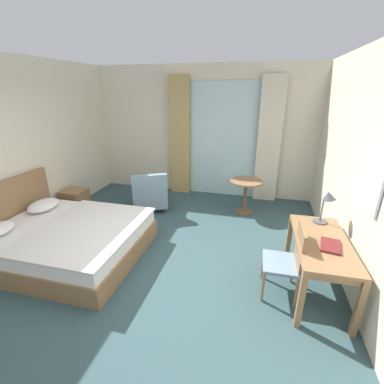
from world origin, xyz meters
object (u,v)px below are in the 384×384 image
at_px(writing_desk, 321,247).
at_px(closed_book, 331,246).
at_px(armchair_by_window, 149,194).
at_px(round_cafe_table, 246,189).
at_px(desk_chair, 289,258).
at_px(desk_lamp, 327,200).
at_px(bed, 64,238).
at_px(nightstand, 75,201).

xyz_separation_m(writing_desk, closed_book, (0.06, -0.12, 0.10)).
height_order(armchair_by_window, round_cafe_table, armchair_by_window).
distance_m(desk_chair, armchair_by_window, 3.26).
distance_m(desk_chair, desk_lamp, 0.93).
bearing_deg(desk_lamp, writing_desk, -100.12).
distance_m(writing_desk, round_cafe_table, 2.35).
distance_m(writing_desk, armchair_by_window, 3.49).
bearing_deg(round_cafe_table, desk_chair, -73.75).
bearing_deg(closed_book, armchair_by_window, 158.52).
xyz_separation_m(bed, armchair_by_window, (0.58, 1.89, 0.06)).
bearing_deg(writing_desk, desk_lamp, 79.88).
xyz_separation_m(writing_desk, desk_chair, (-0.36, -0.13, -0.13)).
height_order(nightstand, round_cafe_table, round_cafe_table).
bearing_deg(bed, round_cafe_table, 40.98).
relative_size(nightstand, armchair_by_window, 0.47).
height_order(nightstand, closed_book, closed_book).
distance_m(desk_chair, closed_book, 0.48).
xyz_separation_m(nightstand, desk_lamp, (4.44, -0.77, 0.80)).
distance_m(bed, desk_lamp, 3.76).
bearing_deg(nightstand, closed_book, -17.27).
bearing_deg(desk_chair, desk_lamp, 53.81).
relative_size(nightstand, desk_lamp, 1.06).
height_order(bed, writing_desk, bed).
xyz_separation_m(desk_chair, desk_lamp, (0.44, 0.61, 0.54)).
xyz_separation_m(desk_chair, armchair_by_window, (-2.61, 1.93, -0.17)).
bearing_deg(bed, armchair_by_window, 73.00).
xyz_separation_m(armchair_by_window, round_cafe_table, (1.96, 0.31, 0.18)).
distance_m(bed, nightstand, 1.56).
relative_size(writing_desk, desk_lamp, 2.85).
bearing_deg(desk_chair, writing_desk, 19.50).
xyz_separation_m(bed, nightstand, (-0.81, 1.33, -0.03)).
distance_m(desk_chair, round_cafe_table, 2.34).
xyz_separation_m(desk_lamp, round_cafe_table, (-1.10, 1.64, -0.54)).
height_order(closed_book, round_cafe_table, closed_book).
bearing_deg(closed_book, desk_chair, -168.45).
bearing_deg(closed_book, writing_desk, 126.37).
height_order(bed, desk_lamp, desk_lamp).
xyz_separation_m(nightstand, round_cafe_table, (3.34, 0.87, 0.27)).
height_order(desk_chair, armchair_by_window, desk_chair).
height_order(writing_desk, closed_book, closed_book).
bearing_deg(nightstand, armchair_by_window, 21.97).
height_order(writing_desk, round_cafe_table, writing_desk).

